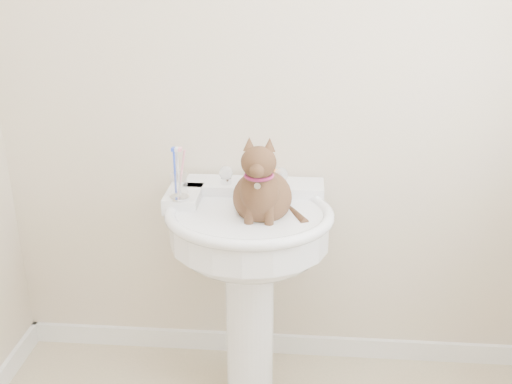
# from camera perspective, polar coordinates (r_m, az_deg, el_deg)

# --- Properties ---
(wall_back) EXTENTS (2.20, 0.00, 2.50)m
(wall_back) POSITION_cam_1_polar(r_m,az_deg,el_deg) (2.26, 2.10, 11.51)
(wall_back) COLOR beige
(wall_back) RESTS_ON ground
(baseboard_back) EXTENTS (2.20, 0.02, 0.09)m
(baseboard_back) POSITION_cam_1_polar(r_m,az_deg,el_deg) (2.73, 1.74, -14.21)
(baseboard_back) COLOR white
(baseboard_back) RESTS_ON floor
(pedestal_sink) EXTENTS (0.61, 0.60, 0.84)m
(pedestal_sink) POSITION_cam_1_polar(r_m,az_deg,el_deg) (2.17, -0.68, -5.34)
(pedestal_sink) COLOR white
(pedestal_sink) RESTS_ON floor
(faucet) EXTENTS (0.28, 0.12, 0.14)m
(faucet) POSITION_cam_1_polar(r_m,az_deg,el_deg) (2.22, -0.28, 1.55)
(faucet) COLOR silver
(faucet) RESTS_ON pedestal_sink
(soap_bar) EXTENTS (0.09, 0.06, 0.03)m
(soap_bar) POSITION_cam_1_polar(r_m,az_deg,el_deg) (2.31, 1.09, 1.65)
(soap_bar) COLOR orange
(soap_bar) RESTS_ON pedestal_sink
(toothbrush_cup) EXTENTS (0.07, 0.07, 0.18)m
(toothbrush_cup) POSITION_cam_1_polar(r_m,az_deg,el_deg) (2.13, -7.35, 0.63)
(toothbrush_cup) COLOR silver
(toothbrush_cup) RESTS_ON pedestal_sink
(cat) EXTENTS (0.23, 0.29, 0.42)m
(cat) POSITION_cam_1_polar(r_m,az_deg,el_deg) (2.06, 0.57, -0.02)
(cat) COLOR brown
(cat) RESTS_ON pedestal_sink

